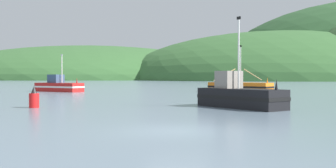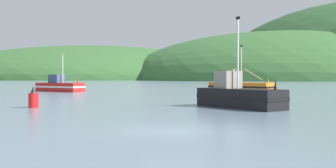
% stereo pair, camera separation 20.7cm
% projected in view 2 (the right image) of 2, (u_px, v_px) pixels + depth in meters
% --- Properties ---
extents(ground_plane, '(600.00, 600.00, 0.00)m').
position_uv_depth(ground_plane, '(175.00, 131.00, 15.79)').
color(ground_plane, slate).
extents(hill_mid_right, '(193.86, 155.09, 41.10)m').
position_uv_depth(hill_mid_right, '(90.00, 79.00, 253.08)').
color(hill_mid_right, '#386633').
rests_on(hill_mid_right, ground).
extents(hill_far_right, '(165.32, 132.26, 50.18)m').
position_uv_depth(hill_far_right, '(281.00, 80.00, 210.36)').
color(hill_far_right, '#386633').
rests_on(hill_far_right, ground).
extents(fishing_boat_red, '(7.53, 5.17, 5.09)m').
position_uv_depth(fishing_boat_red, '(59.00, 86.00, 54.75)').
color(fishing_boat_red, red).
rests_on(fishing_boat_red, ground).
extents(fishing_boat_black, '(5.92, 6.34, 6.20)m').
position_uv_depth(fishing_boat_black, '(238.00, 96.00, 27.07)').
color(fishing_boat_black, black).
rests_on(fishing_boat_black, ground).
extents(fishing_boat_orange, '(8.51, 9.39, 6.24)m').
position_uv_depth(fishing_boat_orange, '(239.00, 85.00, 53.64)').
color(fishing_boat_orange, orange).
rests_on(fishing_boat_orange, ground).
extents(channel_buoy, '(0.67, 0.67, 1.48)m').
position_uv_depth(channel_buoy, '(33.00, 99.00, 27.16)').
color(channel_buoy, red).
rests_on(channel_buoy, ground).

